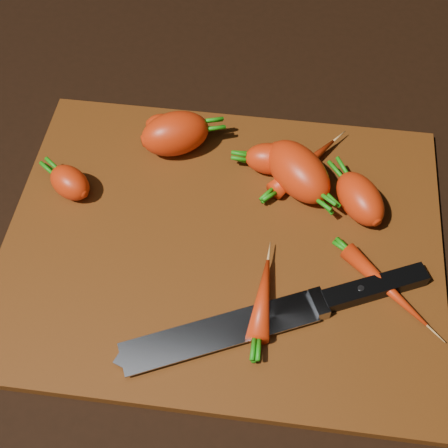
# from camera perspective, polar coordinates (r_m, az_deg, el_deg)

# --- Properties ---
(ground) EXTENTS (2.00, 2.00, 0.01)m
(ground) POSITION_cam_1_polar(r_m,az_deg,el_deg) (0.73, -0.10, -2.21)
(ground) COLOR black
(cutting_board) EXTENTS (0.50, 0.40, 0.01)m
(cutting_board) POSITION_cam_1_polar(r_m,az_deg,el_deg) (0.72, -0.10, -1.74)
(cutting_board) COLOR brown
(cutting_board) RESTS_ON ground
(carrot_0) EXTENTS (0.10, 0.09, 0.05)m
(carrot_0) POSITION_cam_1_polar(r_m,az_deg,el_deg) (0.78, -4.48, 8.24)
(carrot_0) COLOR red
(carrot_0) RESTS_ON cutting_board
(carrot_1) EXTENTS (0.07, 0.06, 0.04)m
(carrot_1) POSITION_cam_1_polar(r_m,az_deg,el_deg) (0.76, -13.91, 3.70)
(carrot_1) COLOR red
(carrot_1) RESTS_ON cutting_board
(carrot_2) EXTENTS (0.11, 0.11, 0.06)m
(carrot_2) POSITION_cam_1_polar(r_m,az_deg,el_deg) (0.75, 6.80, 4.80)
(carrot_2) COLOR red
(carrot_2) RESTS_ON cutting_board
(carrot_3) EXTENTS (0.06, 0.04, 0.04)m
(carrot_3) POSITION_cam_1_polar(r_m,az_deg,el_deg) (0.77, 4.25, 5.96)
(carrot_3) COLOR red
(carrot_3) RESTS_ON cutting_board
(carrot_4) EXTENTS (0.06, 0.04, 0.03)m
(carrot_4) POSITION_cam_1_polar(r_m,az_deg,el_deg) (0.81, -5.33, 8.75)
(carrot_4) COLOR red
(carrot_4) RESTS_ON cutting_board
(carrot_5) EXTENTS (0.08, 0.09, 0.04)m
(carrot_5) POSITION_cam_1_polar(r_m,az_deg,el_deg) (0.74, 12.33, 2.28)
(carrot_5) COLOR red
(carrot_5) RESTS_ON cutting_board
(carrot_6) EXTENTS (0.09, 0.10, 0.02)m
(carrot_6) POSITION_cam_1_polar(r_m,az_deg,el_deg) (0.77, 7.35, 5.32)
(carrot_6) COLOR red
(carrot_6) RESTS_ON cutting_board
(carrot_7) EXTENTS (0.10, 0.10, 0.02)m
(carrot_7) POSITION_cam_1_polar(r_m,az_deg,el_deg) (0.69, 14.53, -5.52)
(carrot_7) COLOR red
(carrot_7) RESTS_ON cutting_board
(carrot_8) EXTENTS (0.03, 0.10, 0.02)m
(carrot_8) POSITION_cam_1_polar(r_m,az_deg,el_deg) (0.66, 3.57, -6.81)
(carrot_8) COLOR red
(carrot_8) RESTS_ON cutting_board
(knife) EXTENTS (0.32, 0.17, 0.02)m
(knife) POSITION_cam_1_polar(r_m,az_deg,el_deg) (0.65, 1.35, -9.37)
(knife) COLOR gray
(knife) RESTS_ON cutting_board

